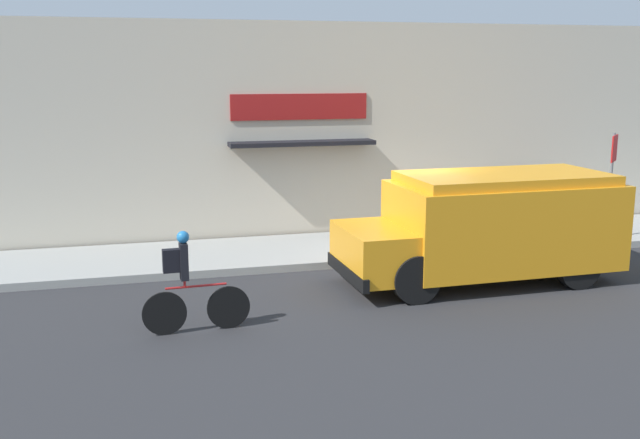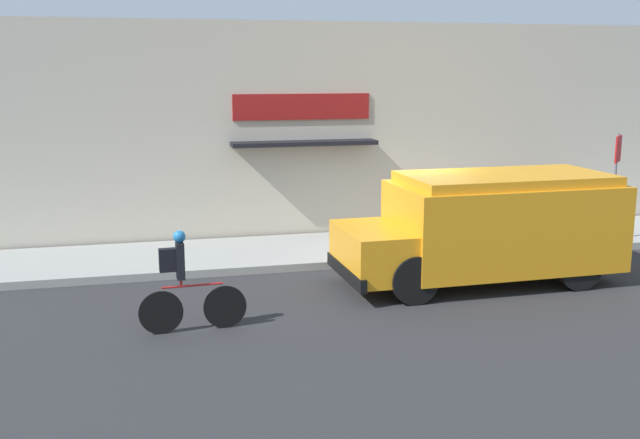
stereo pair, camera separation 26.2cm
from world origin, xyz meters
The scene contains 7 objects.
ground_plane centered at (0.00, 0.00, 0.00)m, with size 70.00×70.00×0.00m, color #2B2B2D.
sidewalk centered at (0.00, 1.37, 0.08)m, with size 28.00×2.74×0.16m.
storefront centered at (-0.03, 2.90, 2.56)m, with size 17.04×0.76×5.12m.
school_bus centered at (1.26, -1.59, 1.11)m, with size 5.35×2.64×2.10m.
cyclist centered at (-4.57, -3.02, 0.77)m, with size 1.69×0.21×1.63m.
stop_sign_post centered at (5.33, 0.37, 1.80)m, with size 0.45×0.45×2.46m.
trash_bin centered at (4.17, 2.39, 0.62)m, with size 0.50×0.50×0.92m.
Camera 1 is at (-5.45, -14.29, 4.07)m, focal length 42.00 mm.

